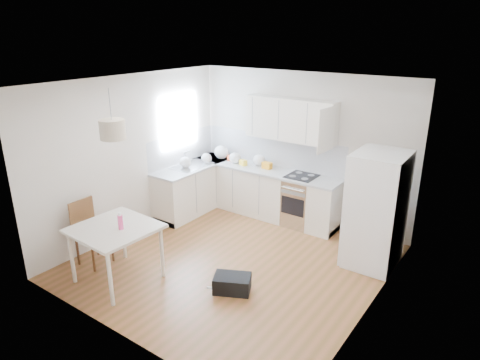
% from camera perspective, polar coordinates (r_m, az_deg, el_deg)
% --- Properties ---
extents(floor, '(4.20, 4.20, 0.00)m').
position_cam_1_polar(floor, '(6.70, -0.96, -10.82)').
color(floor, brown).
rests_on(floor, ground).
extents(ceiling, '(4.20, 4.20, 0.00)m').
position_cam_1_polar(ceiling, '(5.82, -1.11, 12.77)').
color(ceiling, white).
rests_on(ceiling, wall_back).
extents(wall_back, '(4.20, 0.00, 4.20)m').
position_cam_1_polar(wall_back, '(7.84, 8.11, 4.31)').
color(wall_back, beige).
rests_on(wall_back, floor).
extents(wall_left, '(0.00, 4.20, 4.20)m').
position_cam_1_polar(wall_left, '(7.51, -14.08, 3.22)').
color(wall_left, beige).
rests_on(wall_left, floor).
extents(wall_right, '(0.00, 4.20, 4.20)m').
position_cam_1_polar(wall_right, '(5.25, 17.84, -4.28)').
color(wall_right, beige).
rests_on(wall_right, floor).
extents(window_glassblock, '(0.02, 1.00, 1.00)m').
position_cam_1_polar(window_glassblock, '(8.17, -8.16, 7.81)').
color(window_glassblock, '#BFE0F9').
rests_on(window_glassblock, wall_left).
extents(cabinets_back, '(3.00, 0.60, 0.88)m').
position_cam_1_polar(cabinets_back, '(8.16, 3.09, -1.64)').
color(cabinets_back, white).
rests_on(cabinets_back, floor).
extents(cabinets_left, '(0.60, 1.80, 0.88)m').
position_cam_1_polar(cabinets_left, '(8.38, -6.07, -1.13)').
color(cabinets_left, white).
rests_on(cabinets_left, floor).
extents(counter_back, '(3.02, 0.64, 0.04)m').
position_cam_1_polar(counter_back, '(8.00, 3.15, 1.43)').
color(counter_back, '#A2A5A7').
rests_on(counter_back, cabinets_back).
extents(counter_left, '(0.64, 1.82, 0.04)m').
position_cam_1_polar(counter_left, '(8.23, -6.18, 1.86)').
color(counter_left, '#A2A5A7').
rests_on(counter_left, cabinets_left).
extents(backsplash_back, '(3.00, 0.01, 0.58)m').
position_cam_1_polar(backsplash_back, '(8.16, 4.30, 4.02)').
color(backsplash_back, silver).
rests_on(backsplash_back, wall_back).
extents(backsplash_left, '(0.01, 1.80, 0.58)m').
position_cam_1_polar(backsplash_left, '(8.34, -7.78, 4.24)').
color(backsplash_left, silver).
rests_on(backsplash_left, wall_left).
extents(upper_cabinets, '(1.70, 0.32, 0.75)m').
position_cam_1_polar(upper_cabinets, '(7.65, 6.73, 8.03)').
color(upper_cabinets, white).
rests_on(upper_cabinets, wall_back).
extents(range_oven, '(0.50, 0.61, 0.88)m').
position_cam_1_polar(range_oven, '(7.80, 8.07, -2.86)').
color(range_oven, silver).
rests_on(range_oven, floor).
extents(sink, '(0.50, 0.80, 0.16)m').
position_cam_1_polar(sink, '(8.19, -6.41, 1.87)').
color(sink, silver).
rests_on(sink, counter_left).
extents(refrigerator, '(0.85, 0.88, 1.74)m').
position_cam_1_polar(refrigerator, '(6.62, 17.83, -3.81)').
color(refrigerator, white).
rests_on(refrigerator, floor).
extents(dining_table, '(1.09, 1.09, 0.82)m').
position_cam_1_polar(dining_table, '(6.17, -16.33, -6.83)').
color(dining_table, beige).
rests_on(dining_table, floor).
extents(dining_chair, '(0.43, 0.43, 0.99)m').
position_cam_1_polar(dining_chair, '(6.80, -19.00, -6.75)').
color(dining_chair, '#452814').
rests_on(dining_chair, floor).
extents(drink_bottle, '(0.09, 0.09, 0.24)m').
position_cam_1_polar(drink_bottle, '(6.00, -15.67, -5.27)').
color(drink_bottle, '#F14389').
rests_on(drink_bottle, dining_table).
extents(gym_bag, '(0.59, 0.51, 0.23)m').
position_cam_1_polar(gym_bag, '(5.98, -1.05, -13.62)').
color(gym_bag, black).
rests_on(gym_bag, floor).
extents(pendant_lamp, '(0.37, 0.37, 0.25)m').
position_cam_1_polar(pendant_lamp, '(5.68, -16.64, 6.47)').
color(pendant_lamp, '#BEAF92').
rests_on(pendant_lamp, ceiling).
extents(grocery_bag_a, '(0.30, 0.25, 0.27)m').
position_cam_1_polar(grocery_bag_a, '(8.56, -2.51, 3.72)').
color(grocery_bag_a, white).
rests_on(grocery_bag_a, counter_back).
extents(grocery_bag_b, '(0.23, 0.20, 0.21)m').
position_cam_1_polar(grocery_bag_b, '(8.28, -0.67, 2.98)').
color(grocery_bag_b, white).
rests_on(grocery_bag_b, counter_back).
extents(grocery_bag_c, '(0.24, 0.21, 0.22)m').
position_cam_1_polar(grocery_bag_c, '(8.12, 2.58, 2.65)').
color(grocery_bag_c, white).
rests_on(grocery_bag_c, counter_back).
extents(grocery_bag_d, '(0.21, 0.18, 0.19)m').
position_cam_1_polar(grocery_bag_d, '(8.32, -4.49, 2.93)').
color(grocery_bag_d, white).
rests_on(grocery_bag_d, counter_back).
extents(grocery_bag_e, '(0.23, 0.20, 0.21)m').
position_cam_1_polar(grocery_bag_e, '(8.07, -7.32, 2.37)').
color(grocery_bag_e, white).
rests_on(grocery_bag_e, counter_left).
extents(snack_orange, '(0.18, 0.12, 0.12)m').
position_cam_1_polar(snack_orange, '(7.97, 3.62, 1.94)').
color(snack_orange, orange).
rests_on(snack_orange, counter_back).
extents(snack_yellow, '(0.17, 0.14, 0.10)m').
position_cam_1_polar(snack_yellow, '(8.16, 0.42, 2.34)').
color(snack_yellow, gold).
rests_on(snack_yellow, counter_back).
extents(snack_red, '(0.17, 0.12, 0.11)m').
position_cam_1_polar(snack_red, '(8.45, -1.11, 2.95)').
color(snack_red, '#BF3817').
rests_on(snack_red, counter_back).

